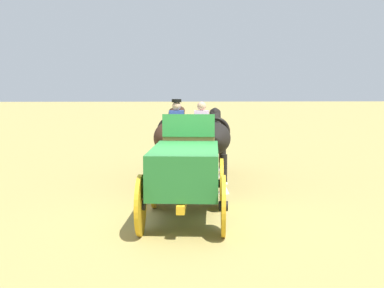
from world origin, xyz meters
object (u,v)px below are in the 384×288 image
object	(u,v)px
draft_horse_rear_off	(215,140)
draft_horse_lead_off	(215,136)
show_wagon	(186,168)
draft_horse_lead_near	(177,133)
draft_horse_rear_near	(170,139)

from	to	relation	value
draft_horse_rear_off	draft_horse_lead_off	distance (m)	2.61
show_wagon	draft_horse_lead_off	bearing A→B (deg)	-11.65
draft_horse_rear_off	draft_horse_lead_near	size ratio (longest dim) A/B	0.98
draft_horse_rear_near	draft_horse_lead_near	distance (m)	2.60
draft_horse_lead_near	show_wagon	bearing A→B (deg)	-179.77
show_wagon	draft_horse_lead_near	size ratio (longest dim) A/B	1.84
show_wagon	draft_horse_lead_near	xyz separation A→B (m)	(6.28, 0.02, 0.25)
show_wagon	draft_horse_lead_off	world-z (taller)	show_wagon
draft_horse_rear_off	draft_horse_lead_near	bearing A→B (deg)	20.87
draft_horse_rear_near	draft_horse_lead_near	size ratio (longest dim) A/B	0.92
show_wagon	draft_horse_lead_near	distance (m)	6.28
show_wagon	draft_horse_rear_off	world-z (taller)	show_wagon
show_wagon	draft_horse_rear_near	bearing A→B (deg)	4.41
show_wagon	draft_horse_rear_off	size ratio (longest dim) A/B	1.89
show_wagon	draft_horse_rear_off	distance (m)	3.71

